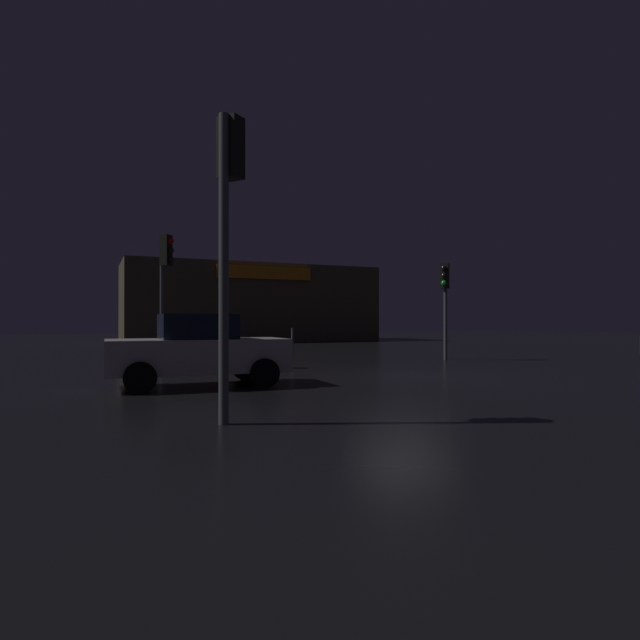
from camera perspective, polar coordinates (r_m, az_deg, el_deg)
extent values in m
plane|color=black|center=(14.21, 8.86, -6.01)|extent=(120.00, 120.00, 0.00)
cube|color=brown|center=(40.95, -7.58, 1.74)|extent=(18.62, 7.29, 5.70)
cube|color=orange|center=(37.46, -5.97, 5.13)|extent=(6.85, 0.24, 0.92)
cylinder|color=#595B60|center=(7.51, -10.36, 5.46)|extent=(0.14, 0.14, 4.34)
cube|color=black|center=(7.99, -9.62, 17.83)|extent=(0.40, 0.41, 0.88)
sphere|color=black|center=(8.19, -8.90, 19.30)|extent=(0.20, 0.20, 0.20)
sphere|color=black|center=(8.11, -8.90, 17.55)|extent=(0.20, 0.20, 0.20)
sphere|color=#19D13F|center=(8.03, -8.90, 15.76)|extent=(0.20, 0.20, 0.20)
cylinder|color=#595B60|center=(20.55, 13.40, 0.86)|extent=(0.13, 0.13, 3.65)
cube|color=black|center=(20.47, 13.32, 4.66)|extent=(0.41, 0.41, 0.94)
sphere|color=black|center=(20.34, 13.24, 5.49)|extent=(0.20, 0.20, 0.20)
sphere|color=black|center=(20.31, 13.24, 4.70)|extent=(0.20, 0.20, 0.20)
sphere|color=#19D13F|center=(20.29, 13.24, 3.91)|extent=(0.20, 0.20, 0.20)
cylinder|color=#595B60|center=(17.00, -16.74, 1.90)|extent=(0.11, 0.11, 4.12)
cube|color=black|center=(17.05, -16.30, 7.23)|extent=(0.41, 0.41, 0.95)
sphere|color=red|center=(17.00, -15.85, 8.23)|extent=(0.20, 0.20, 0.20)
sphere|color=black|center=(16.96, -15.85, 7.27)|extent=(0.20, 0.20, 0.20)
sphere|color=black|center=(16.92, -15.85, 6.31)|extent=(0.20, 0.20, 0.20)
cube|color=silver|center=(12.05, -13.03, -3.74)|extent=(3.91, 1.81, 0.73)
cube|color=black|center=(12.02, -13.14, -0.70)|extent=(1.62, 1.57, 0.55)
cylinder|color=black|center=(11.10, -18.89, -5.94)|extent=(0.65, 0.24, 0.65)
cylinder|color=black|center=(12.79, -19.31, -5.18)|extent=(0.65, 0.24, 0.65)
cylinder|color=black|center=(11.52, -6.05, -5.74)|extent=(0.65, 0.24, 0.65)
cylinder|color=black|center=(13.16, -8.10, -5.05)|extent=(0.65, 0.24, 0.65)
cylinder|color=#595B60|center=(19.77, -3.01, -2.62)|extent=(0.08, 0.08, 1.21)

